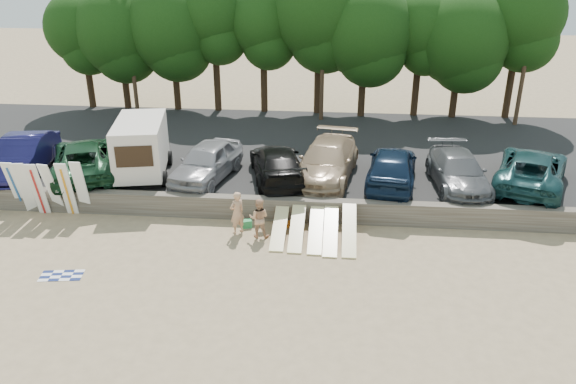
{
  "coord_description": "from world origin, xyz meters",
  "views": [
    {
      "loc": [
        3.11,
        -18.62,
        10.9
      ],
      "look_at": [
        1.1,
        3.0,
        1.31
      ],
      "focal_mm": 35.0,
      "sensor_mm": 36.0,
      "label": 1
    }
  ],
  "objects_px": {
    "car_0": "(24,156)",
    "car_6": "(458,172)",
    "car_7": "(531,169)",
    "car_2": "(207,162)",
    "car_5": "(392,166)",
    "car_4": "(327,161)",
    "car_1": "(85,158)",
    "car_3": "(277,163)",
    "beachgoer_a": "(237,213)",
    "cooler": "(247,224)",
    "box_trailer": "(141,146)",
    "beachgoer_b": "(259,218)"
  },
  "relations": [
    {
      "from": "car_7",
      "to": "cooler",
      "type": "relative_size",
      "value": 16.06
    },
    {
      "from": "beachgoer_a",
      "to": "car_7",
      "type": "bearing_deg",
      "value": 155.98
    },
    {
      "from": "car_0",
      "to": "car_5",
      "type": "height_order",
      "value": "same"
    },
    {
      "from": "car_1",
      "to": "car_4",
      "type": "relative_size",
      "value": 1.02
    },
    {
      "from": "box_trailer",
      "to": "car_5",
      "type": "height_order",
      "value": "box_trailer"
    },
    {
      "from": "car_6",
      "to": "car_5",
      "type": "bearing_deg",
      "value": 175.16
    },
    {
      "from": "cooler",
      "to": "car_4",
      "type": "bearing_deg",
      "value": 30.61
    },
    {
      "from": "beachgoer_a",
      "to": "car_5",
      "type": "bearing_deg",
      "value": 168.94
    },
    {
      "from": "car_2",
      "to": "car_3",
      "type": "bearing_deg",
      "value": 16.96
    },
    {
      "from": "car_2",
      "to": "car_4",
      "type": "bearing_deg",
      "value": 18.77
    },
    {
      "from": "beachgoer_a",
      "to": "beachgoer_b",
      "type": "xyz_separation_m",
      "value": [
        0.93,
        -0.24,
        -0.08
      ]
    },
    {
      "from": "car_0",
      "to": "car_1",
      "type": "distance_m",
      "value": 2.99
    },
    {
      "from": "car_3",
      "to": "box_trailer",
      "type": "bearing_deg",
      "value": -12.61
    },
    {
      "from": "car_3",
      "to": "car_5",
      "type": "relative_size",
      "value": 1.04
    },
    {
      "from": "car_1",
      "to": "car_6",
      "type": "xyz_separation_m",
      "value": [
        17.53,
        0.07,
        -0.07
      ]
    },
    {
      "from": "car_4",
      "to": "car_6",
      "type": "xyz_separation_m",
      "value": [
        5.96,
        -0.56,
        -0.09
      ]
    },
    {
      "from": "car_2",
      "to": "beachgoer_a",
      "type": "xyz_separation_m",
      "value": [
        2.12,
        -3.93,
        -0.65
      ]
    },
    {
      "from": "car_5",
      "to": "cooler",
      "type": "xyz_separation_m",
      "value": [
        -6.19,
        -3.54,
        -1.45
      ]
    },
    {
      "from": "car_5",
      "to": "beachgoer_a",
      "type": "bearing_deg",
      "value": 39.95
    },
    {
      "from": "car_1",
      "to": "car_4",
      "type": "xyz_separation_m",
      "value": [
        11.56,
        0.64,
        0.02
      ]
    },
    {
      "from": "box_trailer",
      "to": "cooler",
      "type": "relative_size",
      "value": 12.14
    },
    {
      "from": "box_trailer",
      "to": "cooler",
      "type": "bearing_deg",
      "value": -43.99
    },
    {
      "from": "car_2",
      "to": "car_5",
      "type": "relative_size",
      "value": 0.96
    },
    {
      "from": "car_0",
      "to": "cooler",
      "type": "distance_m",
      "value": 11.9
    },
    {
      "from": "car_4",
      "to": "car_2",
      "type": "bearing_deg",
      "value": -164.59
    },
    {
      "from": "car_3",
      "to": "beachgoer_a",
      "type": "relative_size",
      "value": 3.02
    },
    {
      "from": "box_trailer",
      "to": "car_7",
      "type": "height_order",
      "value": "box_trailer"
    },
    {
      "from": "car_1",
      "to": "cooler",
      "type": "distance_m",
      "value": 9.13
    },
    {
      "from": "car_0",
      "to": "car_7",
      "type": "bearing_deg",
      "value": -7.49
    },
    {
      "from": "car_2",
      "to": "car_5",
      "type": "height_order",
      "value": "car_5"
    },
    {
      "from": "box_trailer",
      "to": "car_3",
      "type": "bearing_deg",
      "value": -10.37
    },
    {
      "from": "car_2",
      "to": "beachgoer_a",
      "type": "distance_m",
      "value": 4.51
    },
    {
      "from": "beachgoer_b",
      "to": "car_7",
      "type": "bearing_deg",
      "value": -156.99
    },
    {
      "from": "box_trailer",
      "to": "car_0",
      "type": "distance_m",
      "value": 5.82
    },
    {
      "from": "car_1",
      "to": "car_5",
      "type": "relative_size",
      "value": 1.15
    },
    {
      "from": "car_0",
      "to": "car_6",
      "type": "xyz_separation_m",
      "value": [
        20.51,
        0.18,
        -0.13
      ]
    },
    {
      "from": "car_5",
      "to": "car_3",
      "type": "bearing_deg",
      "value": 6.49
    },
    {
      "from": "car_0",
      "to": "car_1",
      "type": "xyz_separation_m",
      "value": [
        2.98,
        0.11,
        -0.06
      ]
    },
    {
      "from": "beachgoer_a",
      "to": "cooler",
      "type": "distance_m",
      "value": 0.97
    },
    {
      "from": "box_trailer",
      "to": "car_1",
      "type": "relative_size",
      "value": 0.75
    },
    {
      "from": "car_4",
      "to": "car_6",
      "type": "relative_size",
      "value": 1.12
    },
    {
      "from": "car_3",
      "to": "car_7",
      "type": "relative_size",
      "value": 0.9
    },
    {
      "from": "box_trailer",
      "to": "car_5",
      "type": "xyz_separation_m",
      "value": [
        11.75,
        0.01,
        -0.62
      ]
    },
    {
      "from": "box_trailer",
      "to": "car_0",
      "type": "relative_size",
      "value": 0.84
    },
    {
      "from": "car_4",
      "to": "car_7",
      "type": "bearing_deg",
      "value": 8.21
    },
    {
      "from": "car_6",
      "to": "car_7",
      "type": "relative_size",
      "value": 0.88
    },
    {
      "from": "car_2",
      "to": "cooler",
      "type": "distance_m",
      "value": 4.41
    },
    {
      "from": "car_0",
      "to": "car_4",
      "type": "relative_size",
      "value": 0.91
    },
    {
      "from": "car_0",
      "to": "car_3",
      "type": "distance_m",
      "value": 12.23
    },
    {
      "from": "box_trailer",
      "to": "car_2",
      "type": "height_order",
      "value": "box_trailer"
    }
  ]
}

